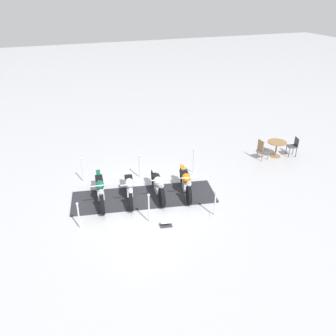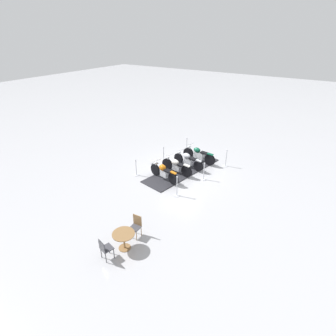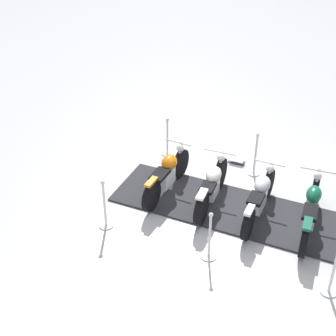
# 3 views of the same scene
# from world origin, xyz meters

# --- Properties ---
(ground_plane) EXTENTS (80.00, 80.00, 0.00)m
(ground_plane) POSITION_xyz_m (0.00, 0.00, 0.00)
(ground_plane) COLOR #B2B2B7
(display_platform) EXTENTS (5.61, 2.56, 0.05)m
(display_platform) POSITION_xyz_m (0.00, 0.00, 0.02)
(display_platform) COLOR #28282D
(display_platform) RESTS_ON ground_plane
(motorcycle_forest) EXTENTS (0.75, 2.36, 1.05)m
(motorcycle_forest) POSITION_xyz_m (1.58, -0.26, 0.52)
(motorcycle_forest) COLOR black
(motorcycle_forest) RESTS_ON display_platform
(motorcycle_chrome) EXTENTS (0.72, 2.23, 0.97)m
(motorcycle_chrome) POSITION_xyz_m (0.53, -0.06, 0.51)
(motorcycle_chrome) COLOR black
(motorcycle_chrome) RESTS_ON display_platform
(motorcycle_cream) EXTENTS (0.72, 2.16, 1.02)m
(motorcycle_cream) POSITION_xyz_m (-0.52, 0.12, 0.50)
(motorcycle_cream) COLOR black
(motorcycle_cream) RESTS_ON display_platform
(motorcycle_copper) EXTENTS (0.75, 2.14, 1.01)m
(motorcycle_copper) POSITION_xyz_m (-1.57, 0.31, 0.52)
(motorcycle_copper) COLOR black
(motorcycle_copper) RESTS_ON display_platform
(stanchion_right_rear) EXTENTS (0.31, 0.31, 1.04)m
(stanchion_right_rear) POSITION_xyz_m (-1.98, 1.97, 0.34)
(stanchion_right_rear) COLOR silver
(stanchion_right_rear) RESTS_ON ground_plane
(stanchion_right_mid) EXTENTS (0.29, 0.29, 1.13)m
(stanchion_right_mid) POSITION_xyz_m (0.28, 1.56, 0.41)
(stanchion_right_mid) COLOR silver
(stanchion_right_mid) RESTS_ON ground_plane
(stanchion_right_front) EXTENTS (0.35, 0.35, 1.06)m
(stanchion_right_front) POSITION_xyz_m (2.55, 1.15, 0.32)
(stanchion_right_front) COLOR silver
(stanchion_right_front) RESTS_ON ground_plane
(stanchion_left_front) EXTENTS (0.31, 0.31, 1.13)m
(stanchion_left_front) POSITION_xyz_m (1.98, -1.97, 0.39)
(stanchion_left_front) COLOR silver
(stanchion_left_front) RESTS_ON ground_plane
(stanchion_left_rear) EXTENTS (0.32, 0.32, 1.15)m
(stanchion_left_rear) POSITION_xyz_m (-2.55, -1.15, 0.39)
(stanchion_left_rear) COLOR silver
(stanchion_left_rear) RESTS_ON ground_plane
(stanchion_left_mid) EXTENTS (0.34, 0.34, 1.07)m
(stanchion_left_mid) POSITION_xyz_m (-0.28, -1.56, 0.34)
(stanchion_left_mid) COLOR silver
(stanchion_left_mid) RESTS_ON ground_plane
(info_placard) EXTENTS (0.43, 0.32, 0.21)m
(info_placard) POSITION_xyz_m (-0.18, 1.97, 0.07)
(info_placard) COLOR #333338
(info_placard) RESTS_ON ground_plane
(cafe_table) EXTENTS (0.88, 0.88, 0.73)m
(cafe_table) POSITION_xyz_m (-6.86, -1.37, 0.56)
(cafe_table) COLOR olive
(cafe_table) RESTS_ON ground_plane
(cafe_chair_near_table) EXTENTS (0.43, 0.43, 0.97)m
(cafe_chair_near_table) POSITION_xyz_m (-6.03, -1.32, 0.55)
(cafe_chair_near_table) COLOR olive
(cafe_chair_near_table) RESTS_ON ground_plane
(cafe_chair_across_table) EXTENTS (0.49, 0.49, 0.90)m
(cafe_chair_across_table) POSITION_xyz_m (-7.65, -1.17, 0.53)
(cafe_chair_across_table) COLOR #2D2D33
(cafe_chair_across_table) RESTS_ON ground_plane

